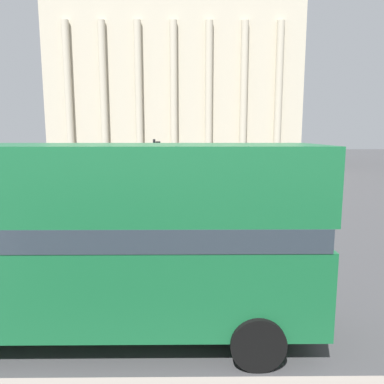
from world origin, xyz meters
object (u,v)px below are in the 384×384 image
Objects in this scene: double_decker_bus at (65,233)px; traffic_light_mid at (156,170)px; traffic_light_far at (228,165)px; pedestrian_grey at (240,177)px; pedestrian_olive at (198,171)px; plaza_building_left at (176,89)px.

double_decker_bus is 2.57× the size of traffic_light_mid.
pedestrian_grey is at bearing 68.19° from traffic_light_far.
traffic_light_mid is at bearing -117.35° from pedestrian_grey.
traffic_light_mid is (1.08, 9.82, 0.34)m from double_decker_bus.
pedestrian_olive is at bearing 116.89° from pedestrian_grey.
plaza_building_left reaches higher than pedestrian_grey.
traffic_light_mid reaches higher than traffic_light_far.
traffic_light_far is at bearing -81.39° from plaza_building_left.
pedestrian_grey is at bearing -77.77° from plaza_building_left.
pedestrian_olive is (3.45, 26.80, -1.38)m from double_decker_bus.
pedestrian_olive is (2.38, 16.98, -1.73)m from traffic_light_mid.
traffic_light_mid is at bearing 83.15° from double_decker_bus.
double_decker_bus is at bearing -96.25° from traffic_light_mid.
pedestrian_grey is 1.07× the size of pedestrian_olive.
double_decker_bus reaches higher than pedestrian_grey.
plaza_building_left is at bearing 88.44° from double_decker_bus.
traffic_light_mid reaches higher than pedestrian_olive.
double_decker_bus is 22.07m from pedestrian_grey.
traffic_light_far is 3.59m from pedestrian_grey.
traffic_light_far is at bearing 62.40° from traffic_light_mid.
double_decker_bus is at bearing -90.96° from plaza_building_left.
traffic_light_far reaches higher than pedestrian_grey.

